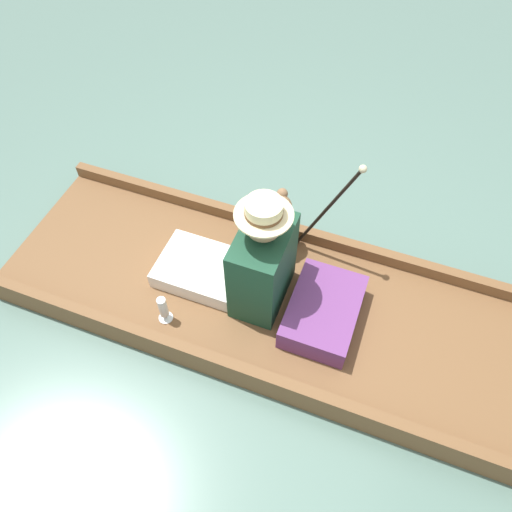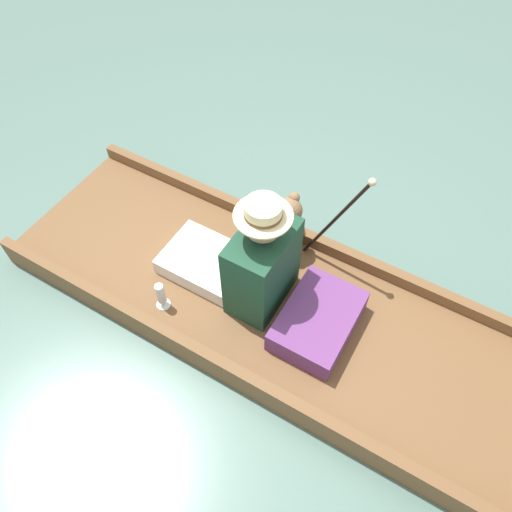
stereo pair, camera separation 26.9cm
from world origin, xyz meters
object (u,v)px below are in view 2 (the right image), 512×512
(seated_person, at_px, (248,261))
(walking_cane, at_px, (341,213))
(teddy_bear, at_px, (287,225))
(wine_glass, at_px, (161,295))

(seated_person, bearing_deg, walking_cane, -39.03)
(teddy_bear, distance_m, wine_glass, 0.86)
(walking_cane, bearing_deg, seated_person, 141.11)
(teddy_bear, bearing_deg, walking_cane, -84.21)
(seated_person, distance_m, walking_cane, 0.58)
(teddy_bear, distance_m, walking_cane, 0.40)
(seated_person, xyz_separation_m, teddy_bear, (0.40, -0.04, -0.07))
(teddy_bear, relative_size, walking_cane, 0.55)
(wine_glass, height_order, walking_cane, walking_cane)
(teddy_bear, relative_size, wine_glass, 2.21)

